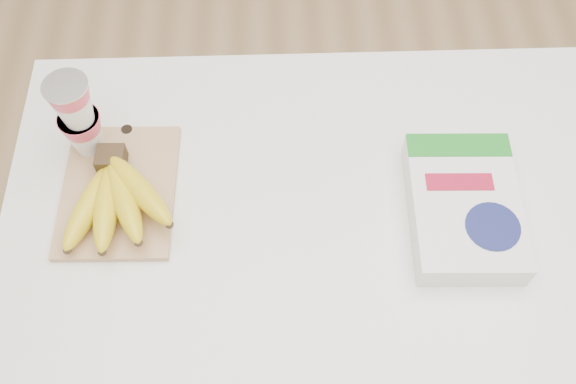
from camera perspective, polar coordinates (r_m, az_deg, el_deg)
The scene contains 5 objects.
table at distance 1.46m, azimuth 2.53°, elevation -9.88°, with size 1.10×0.73×0.83m, color white.
cutting_board at distance 1.14m, azimuth -14.79°, elevation 0.12°, with size 0.19×0.26×0.01m, color tan.
bananas at distance 1.09m, azimuth -15.15°, elevation -0.48°, with size 0.20×0.21×0.07m.
yogurt_stack at distance 1.12m, azimuth -18.20°, elevation 6.46°, with size 0.08×0.08×0.17m.
cereal_box at distance 1.10m, azimuth 15.36°, elevation -1.29°, with size 0.18×0.26×0.06m.
Camera 1 is at (-0.08, -0.51, 1.78)m, focal length 40.00 mm.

